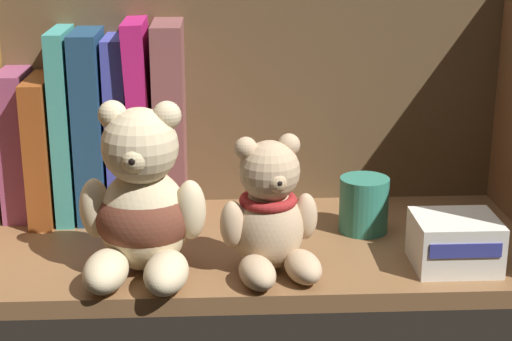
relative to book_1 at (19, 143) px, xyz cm
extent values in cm
cube|color=brown|center=(27.04, -10.99, -9.98)|extent=(65.43, 28.26, 2.00)
cube|color=brown|center=(27.04, 3.74, 4.46)|extent=(67.83, 1.20, 30.89)
cube|color=#883E61|center=(0.00, 0.00, 0.00)|extent=(3.16, 10.04, 17.96)
cube|color=brown|center=(3.30, 0.00, -0.29)|extent=(2.69, 14.68, 17.38)
cube|color=teal|center=(6.06, 0.00, 2.49)|extent=(2.08, 12.93, 22.94)
cube|color=navy|center=(9.08, 0.00, 2.37)|extent=(3.21, 12.43, 22.70)
cube|color=#4044A0|center=(12.30, 0.00, 1.98)|extent=(2.49, 9.63, 21.92)
cube|color=#BB1C68|center=(15.18, 0.00, 2.96)|extent=(3.43, 11.92, 23.96)
cube|color=brown|center=(18.57, 0.00, 2.86)|extent=(3.52, 13.02, 23.67)
ellipsoid|color=beige|center=(16.48, -17.84, -3.47)|extent=(9.36, 8.59, 11.01)
sphere|color=beige|center=(16.43, -18.38, 4.63)|extent=(7.83, 7.83, 7.83)
sphere|color=beige|center=(13.76, -17.55, 7.68)|extent=(2.94, 2.94, 2.94)
sphere|color=beige|center=(19.21, -18.12, 7.68)|extent=(2.94, 2.94, 2.94)
sphere|color=beige|center=(16.14, -21.15, 4.16)|extent=(2.94, 2.94, 2.94)
sphere|color=black|center=(16.03, -22.17, 4.23)|extent=(1.03, 1.03, 1.03)
ellipsoid|color=beige|center=(12.93, -22.72, -7.02)|extent=(5.14, 7.76, 3.91)
ellipsoid|color=beige|center=(18.95, -23.35, -7.02)|extent=(5.14, 7.76, 3.91)
ellipsoid|color=beige|center=(11.50, -17.87, -2.10)|extent=(3.49, 3.49, 6.36)
ellipsoid|color=beige|center=(21.35, -18.90, -2.10)|extent=(3.49, 3.49, 6.36)
ellipsoid|color=brown|center=(16.48, -17.84, -3.20)|extent=(10.13, 9.36, 7.71)
ellipsoid|color=tan|center=(29.35, -18.30, -4.57)|extent=(7.50, 6.88, 8.82)
sphere|color=tan|center=(29.45, -18.73, 1.92)|extent=(6.27, 6.27, 6.27)
sphere|color=tan|center=(27.22, -18.83, 4.36)|extent=(2.35, 2.35, 2.35)
sphere|color=tan|center=(31.48, -17.77, 4.36)|extent=(2.35, 2.35, 2.35)
sphere|color=tan|center=(29.99, -20.89, 1.54)|extent=(2.35, 2.35, 2.35)
sphere|color=black|center=(30.18, -21.69, 1.61)|extent=(0.82, 0.82, 0.82)
ellipsoid|color=tan|center=(28.00, -22.95, -7.41)|extent=(4.83, 6.55, 3.14)
ellipsoid|color=tan|center=(32.71, -21.79, -7.41)|extent=(4.83, 6.55, 3.14)
ellipsoid|color=tan|center=(25.60, -19.68, -3.47)|extent=(3.08, 3.08, 5.10)
ellipsoid|color=tan|center=(33.31, -17.78, -3.47)|extent=(3.08, 3.08, 5.10)
torus|color=maroon|center=(29.35, -18.30, -1.39)|extent=(6.02, 6.02, 1.13)
cylinder|color=#2D7A66|center=(41.21, -8.46, -5.72)|extent=(5.75, 5.75, 6.51)
cube|color=silver|center=(49.08, -18.91, -6.25)|extent=(8.71, 7.58, 5.46)
cube|color=#33388C|center=(49.08, -22.78, -5.57)|extent=(7.40, 0.16, 1.53)
camera|label=1|loc=(24.13, -98.75, 27.73)|focal=58.26mm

